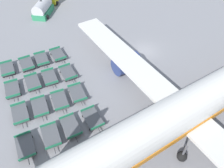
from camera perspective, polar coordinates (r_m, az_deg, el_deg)
ground_plane at (r=36.81m, az=8.58°, el=8.64°), size 500.00×500.00×0.00m
airplane at (r=25.26m, az=20.52°, el=-5.22°), size 45.44×47.98×11.96m
fuel_tanker_primary at (r=49.01m, az=-17.22°, el=18.94°), size 8.21×7.57×3.08m
baggage_dolly_row_near_col_a at (r=35.62m, az=-25.66°, el=3.55°), size 3.84×2.17×0.92m
baggage_dolly_row_near_col_b at (r=32.07m, az=-24.59°, el=-1.34°), size 3.85×2.23×0.92m
baggage_dolly_row_near_col_c at (r=28.84m, az=-22.87°, el=-7.17°), size 3.84×2.18×0.92m
baggage_dolly_row_near_col_d at (r=26.00m, az=-21.69°, el=-14.89°), size 3.84×2.15×0.92m
baggage_dolly_row_mid_a_col_a at (r=35.38m, az=-21.38°, el=4.87°), size 3.81×2.03×0.92m
baggage_dolly_row_mid_a_col_b at (r=32.00m, az=-19.96°, el=0.34°), size 3.83×2.11×0.92m
baggage_dolly_row_mid_a_col_c at (r=28.66m, az=-18.31°, el=-5.76°), size 3.85×2.26×0.92m
baggage_dolly_row_mid_a_col_d at (r=25.82m, az=-15.64°, el=-12.94°), size 3.86×2.28×0.92m
baggage_dolly_row_mid_b_col_a at (r=35.54m, az=-17.90°, el=6.17°), size 3.84×2.18×0.92m
baggage_dolly_row_mid_b_col_b at (r=32.02m, az=-15.95°, el=1.63°), size 3.85×2.22×0.92m
baggage_dolly_row_mid_b_col_c at (r=28.68m, az=-13.47°, el=-4.24°), size 3.86×2.29×0.92m
baggage_dolly_row_mid_b_col_d at (r=26.00m, az=-10.70°, el=-10.88°), size 3.82×2.07×0.92m
baggage_dolly_row_far_col_a at (r=35.78m, az=-13.95°, el=7.45°), size 3.81×2.02×0.92m
baggage_dolly_row_far_col_b at (r=32.15m, az=-11.42°, el=2.89°), size 3.81×2.03×0.92m
baggage_dolly_row_far_col_c at (r=29.07m, az=-9.01°, el=-2.42°), size 3.85×2.23×0.92m
baggage_dolly_row_far_col_d at (r=26.31m, az=-5.09°, el=-8.94°), size 3.82×2.05×0.92m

